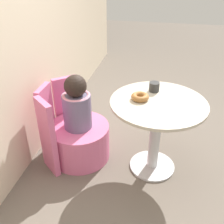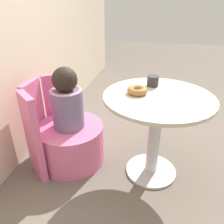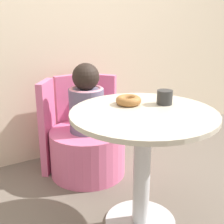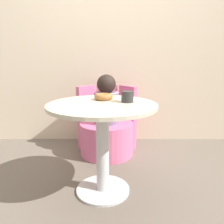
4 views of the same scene
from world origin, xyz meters
TOP-DOWN VIEW (x-y plane):
  - ground_plane at (0.00, 0.00)m, footprint 12.00×12.00m
  - back_wall at (0.00, 1.13)m, footprint 6.00×0.06m
  - round_table at (-0.05, -0.03)m, footprint 0.78×0.78m
  - tub_chair at (-0.03, 0.67)m, footprint 0.56×0.56m
  - booth_backrest at (-0.03, 0.90)m, footprint 0.66×0.24m
  - child_figure at (-0.03, 0.67)m, footprint 0.25×0.25m
  - donut at (-0.04, 0.12)m, footprint 0.14×0.14m
  - cup at (0.13, 0.02)m, footprint 0.09×0.09m

SIDE VIEW (x-z plane):
  - ground_plane at x=0.00m, z-range 0.00..0.00m
  - tub_chair at x=-0.03m, z-range 0.00..0.34m
  - booth_backrest at x=-0.03m, z-range 0.00..0.71m
  - round_table at x=-0.05m, z-range 0.17..0.85m
  - child_figure at x=-0.03m, z-range 0.32..0.82m
  - donut at x=-0.04m, z-range 0.69..0.73m
  - cup at x=0.13m, z-range 0.69..0.76m
  - back_wall at x=0.00m, z-range 0.00..2.40m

